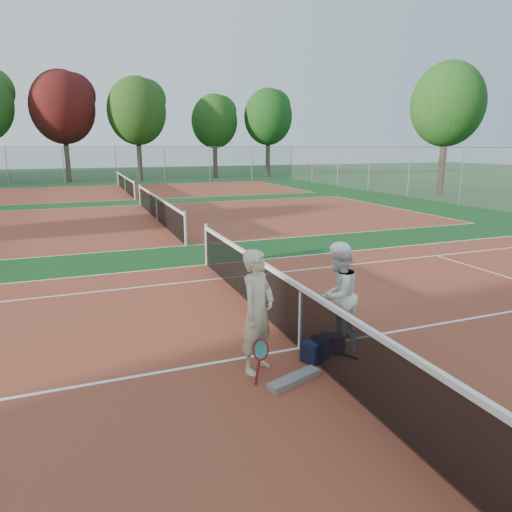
# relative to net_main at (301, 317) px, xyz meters

# --- Properties ---
(ground) EXTENTS (130.00, 130.00, 0.00)m
(ground) POSITION_rel_net_main_xyz_m (0.00, 0.00, -0.51)
(ground) COLOR #103E17
(ground) RESTS_ON ground
(court_main) EXTENTS (23.77, 10.97, 0.01)m
(court_main) POSITION_rel_net_main_xyz_m (0.00, 0.00, -0.51)
(court_main) COLOR brown
(court_main) RESTS_ON ground
(court_far_a) EXTENTS (23.77, 10.97, 0.01)m
(court_far_a) POSITION_rel_net_main_xyz_m (0.00, 13.50, -0.51)
(court_far_a) COLOR brown
(court_far_a) RESTS_ON ground
(court_far_b) EXTENTS (23.77, 10.97, 0.01)m
(court_far_b) POSITION_rel_net_main_xyz_m (0.00, 27.00, -0.51)
(court_far_b) COLOR brown
(court_far_b) RESTS_ON ground
(net_main) EXTENTS (0.10, 10.98, 1.02)m
(net_main) POSITION_rel_net_main_xyz_m (0.00, 0.00, 0.00)
(net_main) COLOR black
(net_main) RESTS_ON ground
(net_far_a) EXTENTS (0.10, 10.98, 1.02)m
(net_far_a) POSITION_rel_net_main_xyz_m (0.00, 13.50, 0.00)
(net_far_a) COLOR black
(net_far_a) RESTS_ON ground
(net_far_b) EXTENTS (0.10, 10.98, 1.02)m
(net_far_b) POSITION_rel_net_main_xyz_m (0.00, 27.00, 0.00)
(net_far_b) COLOR black
(net_far_b) RESTS_ON ground
(fence_back) EXTENTS (32.00, 0.06, 3.00)m
(fence_back) POSITION_rel_net_main_xyz_m (0.00, 34.00, 0.99)
(fence_back) COLOR slate
(fence_back) RESTS_ON ground
(player_a) EXTENTS (0.75, 0.71, 1.73)m
(player_a) POSITION_rel_net_main_xyz_m (-0.87, -0.40, 0.35)
(player_a) COLOR beige
(player_a) RESTS_ON ground
(player_b) EXTENTS (0.94, 0.86, 1.57)m
(player_b) POSITION_rel_net_main_xyz_m (0.66, 0.02, 0.28)
(player_b) COLOR white
(player_b) RESTS_ON ground
(racket_red) EXTENTS (0.31, 0.33, 0.59)m
(racket_red) POSITION_rel_net_main_xyz_m (-0.95, -0.73, -0.22)
(racket_red) COLOR maroon
(racket_red) RESTS_ON ground
(racket_black_held) EXTENTS (0.36, 0.36, 0.57)m
(racket_black_held) POSITION_rel_net_main_xyz_m (0.91, 0.09, -0.23)
(racket_black_held) COLOR black
(racket_black_held) RESTS_ON ground
(racket_spare) EXTENTS (0.54, 0.65, 0.05)m
(racket_spare) POSITION_rel_net_main_xyz_m (0.38, -0.26, -0.49)
(racket_spare) COLOR black
(racket_spare) RESTS_ON ground
(sports_bag_navy) EXTENTS (0.46, 0.41, 0.31)m
(sports_bag_navy) POSITION_rel_net_main_xyz_m (0.03, -0.43, -0.36)
(sports_bag_navy) COLOR black
(sports_bag_navy) RESTS_ON ground
(sports_bag_purple) EXTENTS (0.39, 0.33, 0.28)m
(sports_bag_purple) POSITION_rel_net_main_xyz_m (0.40, -0.29, -0.37)
(sports_bag_purple) COLOR black
(sports_bag_purple) RESTS_ON ground
(net_cover_canvas) EXTENTS (0.85, 0.45, 0.09)m
(net_cover_canvas) POSITION_rel_net_main_xyz_m (-0.54, -0.91, -0.47)
(net_cover_canvas) COLOR slate
(net_cover_canvas) RESTS_ON ground
(water_bottle) EXTENTS (0.09, 0.09, 0.30)m
(water_bottle) POSITION_rel_net_main_xyz_m (0.71, -0.38, -0.36)
(water_bottle) COLOR #C9E4FF
(water_bottle) RESTS_ON ground
(tree_back_maroon) EXTENTS (5.30, 5.30, 9.29)m
(tree_back_maroon) POSITION_rel_net_main_xyz_m (-3.72, 37.56, 5.71)
(tree_back_maroon) COLOR #382314
(tree_back_maroon) RESTS_ON ground
(tree_back_3) EXTENTS (5.07, 5.07, 8.95)m
(tree_back_3) POSITION_rel_net_main_xyz_m (2.28, 36.72, 5.50)
(tree_back_3) COLOR #382314
(tree_back_3) RESTS_ON ground
(tree_back_4) EXTENTS (4.39, 4.39, 7.89)m
(tree_back_4) POSITION_rel_net_main_xyz_m (9.64, 37.94, 4.83)
(tree_back_4) COLOR #382314
(tree_back_4) RESTS_ON ground
(tree_back_5) EXTENTS (4.68, 4.68, 8.51)m
(tree_back_5) POSITION_rel_net_main_xyz_m (14.73, 36.81, 5.28)
(tree_back_5) COLOR #382314
(tree_back_5) RESTS_ON ground
(tree_right_1) EXTENTS (4.49, 4.49, 8.17)m
(tree_right_1) POSITION_rel_net_main_xyz_m (18.89, 17.65, 5.05)
(tree_right_1) COLOR #382314
(tree_right_1) RESTS_ON ground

